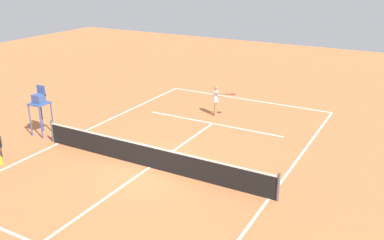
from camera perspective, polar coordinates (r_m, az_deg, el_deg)
ground_plane at (r=17.25m, az=-5.73°, el=-6.36°), size 60.00×60.00×0.00m
court_lines at (r=17.25m, az=-5.74°, el=-6.36°), size 10.16×20.94×0.01m
tennis_net at (r=17.04m, az=-5.79°, el=-4.87°), size 10.76×0.10×1.07m
player_serving at (r=22.64m, az=3.34°, el=2.97°), size 1.30×0.45×1.67m
tennis_ball at (r=22.37m, az=-2.33°, el=0.20°), size 0.07×0.07×0.07m
umpire_chair at (r=21.07m, az=-19.85°, el=2.21°), size 0.80×0.80×2.41m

